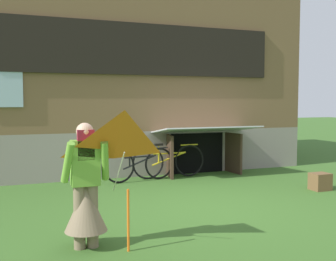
{
  "coord_description": "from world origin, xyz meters",
  "views": [
    {
      "loc": [
        -3.03,
        -6.36,
        1.8
      ],
      "look_at": [
        -0.34,
        0.66,
        1.26
      ],
      "focal_mm": 44.43,
      "sensor_mm": 36.0,
      "label": 1
    }
  ],
  "objects_px": {
    "person": "(86,196)",
    "kite": "(125,148)",
    "bicycle_black": "(140,164)",
    "bicycle_yellow": "(169,161)",
    "wooden_crate": "(320,182)"
  },
  "relations": [
    {
      "from": "kite",
      "to": "bicycle_black",
      "type": "relative_size",
      "value": 0.94
    },
    {
      "from": "bicycle_black",
      "to": "kite",
      "type": "bearing_deg",
      "value": -117.48
    },
    {
      "from": "person",
      "to": "bicycle_black",
      "type": "distance_m",
      "value": 4.26
    },
    {
      "from": "person",
      "to": "kite",
      "type": "relative_size",
      "value": 0.96
    },
    {
      "from": "bicycle_black",
      "to": "bicycle_yellow",
      "type": "bearing_deg",
      "value": 3.22
    },
    {
      "from": "person",
      "to": "kite",
      "type": "height_order",
      "value": "kite"
    },
    {
      "from": "bicycle_yellow",
      "to": "bicycle_black",
      "type": "height_order",
      "value": "bicycle_yellow"
    },
    {
      "from": "person",
      "to": "bicycle_yellow",
      "type": "xyz_separation_m",
      "value": [
        2.62,
        3.98,
        -0.25
      ]
    },
    {
      "from": "person",
      "to": "bicycle_yellow",
      "type": "relative_size",
      "value": 0.86
    },
    {
      "from": "person",
      "to": "wooden_crate",
      "type": "height_order",
      "value": "person"
    },
    {
      "from": "bicycle_yellow",
      "to": "wooden_crate",
      "type": "bearing_deg",
      "value": -45.37
    },
    {
      "from": "person",
      "to": "bicycle_black",
      "type": "xyz_separation_m",
      "value": [
        1.86,
        3.82,
        -0.27
      ]
    },
    {
      "from": "kite",
      "to": "bicycle_yellow",
      "type": "xyz_separation_m",
      "value": [
        2.27,
        4.51,
        -0.88
      ]
    },
    {
      "from": "kite",
      "to": "person",
      "type": "bearing_deg",
      "value": 123.72
    },
    {
      "from": "person",
      "to": "kite",
      "type": "xyz_separation_m",
      "value": [
        0.35,
        -0.53,
        0.63
      ]
    }
  ]
}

